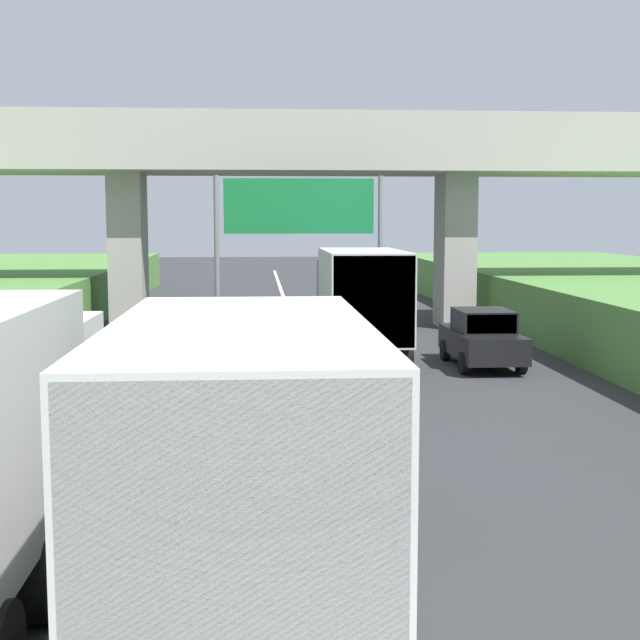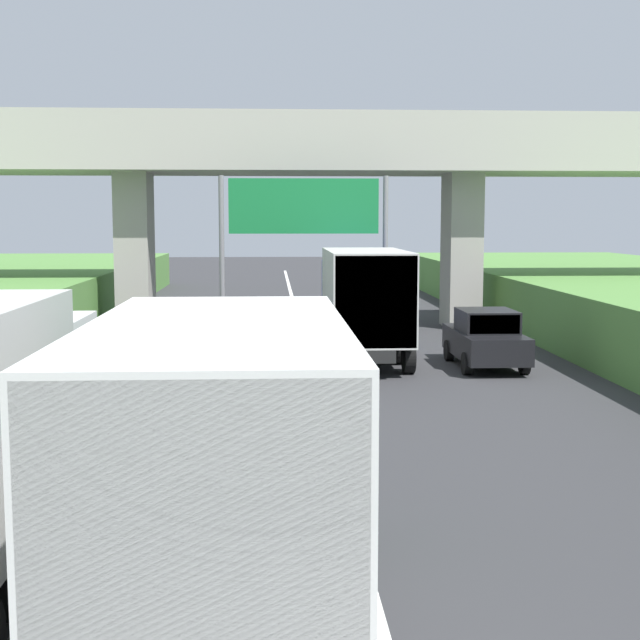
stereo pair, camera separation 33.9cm
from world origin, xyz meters
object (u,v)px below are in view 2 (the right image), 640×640
object	(u,v)px
car_black	(486,339)
construction_barrel_4	(86,354)
truck_blue	(363,299)
construction_barrel_3	(46,380)
truck_green	(224,460)
overhead_highway_sign	(304,219)

from	to	relation	value
car_black	construction_barrel_4	bearing A→B (deg)	179.22
truck_blue	construction_barrel_3	size ratio (longest dim) A/B	8.11
truck_green	car_black	distance (m)	18.10
construction_barrel_3	truck_blue	bearing A→B (deg)	32.77
overhead_highway_sign	truck_green	world-z (taller)	overhead_highway_sign
overhead_highway_sign	construction_barrel_4	xyz separation A→B (m)	(-6.50, -5.22, -3.91)
overhead_highway_sign	construction_barrel_3	xyz separation A→B (m)	(-6.62, -9.34, -3.91)
overhead_highway_sign	truck_blue	distance (m)	4.97
truck_blue	construction_barrel_4	world-z (taller)	truck_blue
construction_barrel_3	construction_barrel_4	bearing A→B (deg)	88.41
truck_green	construction_barrel_4	xyz separation A→B (m)	(-4.89, 16.91, -1.47)
truck_blue	truck_green	distance (m)	18.41
truck_blue	construction_barrel_3	bearing A→B (deg)	-147.23
car_black	construction_barrel_4	distance (m)	11.66
truck_blue	car_black	bearing A→B (deg)	-21.46
truck_blue	car_black	distance (m)	3.90
overhead_highway_sign	construction_barrel_3	world-z (taller)	overhead_highway_sign
truck_green	construction_barrel_4	world-z (taller)	truck_green
truck_blue	car_black	world-z (taller)	truck_blue
truck_blue	construction_barrel_4	size ratio (longest dim) A/B	8.11
truck_blue	car_black	size ratio (longest dim) A/B	1.78
truck_green	construction_barrel_4	bearing A→B (deg)	106.12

